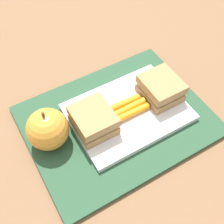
# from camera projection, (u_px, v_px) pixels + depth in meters

# --- Properties ---
(ground_plane) EXTENTS (2.40, 2.40, 0.00)m
(ground_plane) POSITION_uv_depth(u_px,v_px,m) (117.00, 122.00, 0.61)
(ground_plane) COLOR brown
(lunchbag_mat) EXTENTS (0.36, 0.28, 0.01)m
(lunchbag_mat) POSITION_uv_depth(u_px,v_px,m) (117.00, 120.00, 0.60)
(lunchbag_mat) COLOR #284C33
(lunchbag_mat) RESTS_ON ground_plane
(food_tray) EXTENTS (0.23, 0.17, 0.01)m
(food_tray) POSITION_uv_depth(u_px,v_px,m) (128.00, 112.00, 0.60)
(food_tray) COLOR white
(food_tray) RESTS_ON lunchbag_mat
(sandwich_half_left) EXTENTS (0.07, 0.08, 0.04)m
(sandwich_half_left) POSITION_uv_depth(u_px,v_px,m) (161.00, 88.00, 0.60)
(sandwich_half_left) COLOR #9E7A4C
(sandwich_half_left) RESTS_ON food_tray
(sandwich_half_right) EXTENTS (0.07, 0.08, 0.04)m
(sandwich_half_right) POSITION_uv_depth(u_px,v_px,m) (93.00, 120.00, 0.55)
(sandwich_half_right) COLOR #9E7A4C
(sandwich_half_right) RESTS_ON food_tray
(carrot_sticks_bundle) EXTENTS (0.08, 0.04, 0.02)m
(carrot_sticks_bundle) POSITION_uv_depth(u_px,v_px,m) (128.00, 108.00, 0.59)
(carrot_sticks_bundle) COLOR orange
(carrot_sticks_bundle) RESTS_ON food_tray
(apple) EXTENTS (0.08, 0.08, 0.09)m
(apple) POSITION_uv_depth(u_px,v_px,m) (48.00, 129.00, 0.54)
(apple) COLOR gold
(apple) RESTS_ON lunchbag_mat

